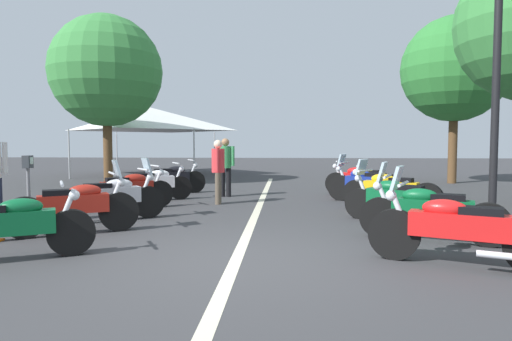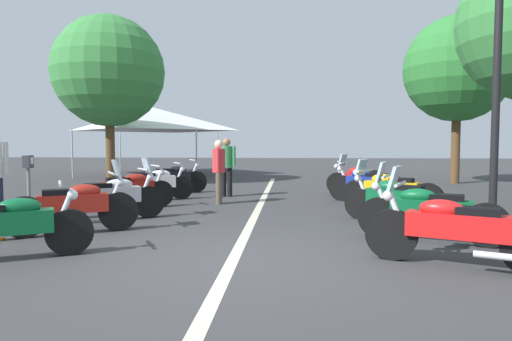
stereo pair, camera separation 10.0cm
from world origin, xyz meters
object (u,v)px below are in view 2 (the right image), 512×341
object	(u,v)px
bystander_0	(219,167)
event_tent	(153,119)
street_lamp_twin_globe	(498,44)
motorcycle_left_row_4	(155,183)
motorcycle_left_row_5	(173,178)
parking_meter	(29,178)
bystander_1	(227,163)
motorcycle_left_row_3	(129,189)
motorcycle_right_row_0	(454,228)
motorcycle_left_row_1	(75,205)
motorcycle_left_row_2	(112,197)
motorcycle_left_row_0	(6,226)
motorcycle_right_row_3	(390,191)
motorcycle_right_row_4	(367,184)
roadside_tree_2	(109,72)
roadside_tree_1	(458,69)
motorcycle_right_row_2	(396,199)
motorcycle_right_row_1	(428,211)
motorcycle_right_row_5	(363,180)

from	to	relation	value
bystander_0	event_tent	world-z (taller)	event_tent
street_lamp_twin_globe	event_tent	world-z (taller)	street_lamp_twin_globe
motorcycle_left_row_4	motorcycle_left_row_5	distance (m)	1.63
motorcycle_left_row_5	parking_meter	size ratio (longest dim) A/B	1.51
parking_meter	bystander_1	xyz separation A→B (m)	(4.97, -2.78, 0.06)
motorcycle_left_row_3	motorcycle_right_row_0	distance (m)	7.14
motorcycle_left_row_1	motorcycle_left_row_4	bearing A→B (deg)	59.94
motorcycle_left_row_2	motorcycle_right_row_0	distance (m)	6.13
motorcycle_left_row_5	motorcycle_left_row_0	bearing A→B (deg)	-117.76
parking_meter	street_lamp_twin_globe	bearing A→B (deg)	2.00
motorcycle_left_row_0	parking_meter	size ratio (longest dim) A/B	1.52
bystander_1	motorcycle_right_row_3	bearing A→B (deg)	-111.69
motorcycle_right_row_3	bystander_1	distance (m)	4.73
motorcycle_right_row_4	roadside_tree_2	world-z (taller)	roadside_tree_2
motorcycle_right_row_4	event_tent	bearing A→B (deg)	-18.76
motorcycle_left_row_5	parking_meter	xyz separation A→B (m)	(-5.57, 1.07, 0.43)
motorcycle_left_row_4	bystander_1	xyz separation A→B (m)	(1.04, -1.76, 0.50)
motorcycle_left_row_1	event_tent	world-z (taller)	event_tent
motorcycle_left_row_1	roadside_tree_2	xyz separation A→B (m)	(8.70, 2.98, 3.59)
bystander_1	motorcycle_right_row_0	bearing A→B (deg)	-140.50
parking_meter	motorcycle_left_row_3	bearing A→B (deg)	63.92
motorcycle_left_row_1	roadside_tree_1	bearing A→B (deg)	16.26
motorcycle_right_row_2	motorcycle_right_row_1	bearing A→B (deg)	128.18
motorcycle_right_row_0	roadside_tree_2	world-z (taller)	roadside_tree_2
motorcycle_left_row_1	motorcycle_left_row_2	size ratio (longest dim) A/B	1.03
motorcycle_left_row_2	motorcycle_right_row_2	size ratio (longest dim) A/B	0.99
motorcycle_left_row_2	motorcycle_left_row_5	world-z (taller)	motorcycle_left_row_2
bystander_1	motorcycle_left_row_5	bearing A→B (deg)	81.81
motorcycle_left_row_2	bystander_1	world-z (taller)	bystander_1
motorcycle_left_row_1	motorcycle_left_row_5	bearing A→B (deg)	59.53
motorcycle_left_row_3	motorcycle_right_row_2	distance (m)	5.81
motorcycle_right_row_4	event_tent	distance (m)	12.90
motorcycle_left_row_2	parking_meter	world-z (taller)	parking_meter
motorcycle_right_row_0	motorcycle_right_row_5	size ratio (longest dim) A/B	1.02
motorcycle_left_row_2	motorcycle_left_row_4	size ratio (longest dim) A/B	0.97
motorcycle_right_row_3	event_tent	xyz separation A→B (m)	(11.02, 8.73, 2.18)
motorcycle_left_row_1	parking_meter	bearing A→B (deg)	129.63
motorcycle_right_row_3	motorcycle_right_row_4	xyz separation A→B (m)	(1.55, 0.25, 0.01)
bystander_1	motorcycle_left_row_0	bearing A→B (deg)	176.28
motorcycle_left_row_1	roadside_tree_2	distance (m)	9.88
motorcycle_right_row_0	street_lamp_twin_globe	world-z (taller)	street_lamp_twin_globe
motorcycle_right_row_2	roadside_tree_2	bearing A→B (deg)	-6.15
motorcycle_right_row_1	roadside_tree_1	xyz separation A→B (m)	(10.29, -4.04, 3.77)
parking_meter	roadside_tree_2	distance (m)	9.12
motorcycle_right_row_4	parking_meter	distance (m)	7.63
parking_meter	event_tent	bearing A→B (deg)	92.66
motorcycle_left_row_0	bystander_0	size ratio (longest dim) A/B	1.24
street_lamp_twin_globe	event_tent	xyz separation A→B (m)	(12.33, 10.32, -0.67)
motorcycle_left_row_4	motorcycle_right_row_4	distance (m)	5.47
motorcycle_left_row_1	bystander_0	xyz separation A→B (m)	(3.84, -1.78, 0.45)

